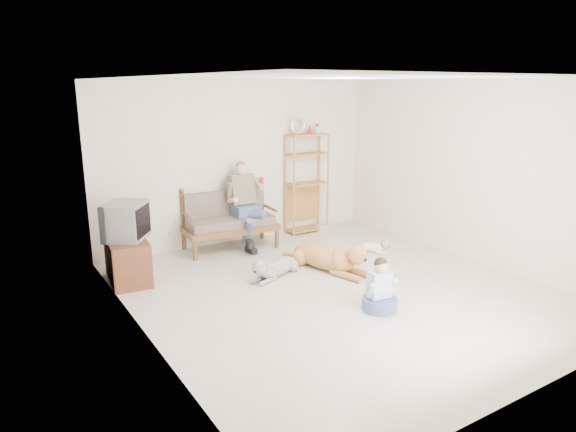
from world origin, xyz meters
TOP-DOWN VIEW (x-y plane):
  - floor at (0.00, 0.00)m, footprint 5.50×5.50m
  - ceiling at (0.00, 0.00)m, footprint 5.50×5.50m
  - wall_back at (0.00, 2.75)m, footprint 5.00×0.00m
  - wall_front at (0.00, -2.75)m, footprint 5.00×0.00m
  - wall_left at (-2.50, 0.00)m, footprint 0.00×5.50m
  - wall_right at (2.50, 0.00)m, footprint 0.00×5.50m
  - loveseat at (-0.39, 2.44)m, footprint 1.56×0.83m
  - man at (-0.15, 2.24)m, footprint 0.54×0.77m
  - etagere at (1.24, 2.55)m, footprint 0.80×0.35m
  - book_stack at (1.48, 2.40)m, footprint 0.20×0.15m
  - tv_stand at (-2.23, 1.81)m, footprint 0.59×0.95m
  - crt_tv at (-2.19, 1.82)m, footprint 0.74×0.77m
  - wall_outlet at (-1.25, 2.73)m, footprint 0.12×0.02m
  - golden_retriever at (0.37, 0.66)m, footprint 0.66×1.55m
  - shaggy_dog at (-0.45, 0.87)m, footprint 1.05×0.54m
  - terrier at (1.51, 0.93)m, footprint 0.35×0.53m
  - child at (0.06, -0.74)m, footprint 0.42×0.42m

SIDE VIEW (x-z plane):
  - floor at x=0.00m, z-range 0.00..0.00m
  - book_stack at x=1.48m, z-range 0.00..0.13m
  - terrier at x=1.51m, z-range -0.02..0.20m
  - shaggy_dog at x=-0.45m, z-range -0.03..0.30m
  - golden_retriever at x=0.37m, z-range -0.05..0.44m
  - child at x=0.06m, z-range -0.09..0.57m
  - wall_outlet at x=-1.25m, z-range 0.26..0.34m
  - tv_stand at x=-2.23m, z-range 0.00..0.60m
  - loveseat at x=-0.39m, z-range 0.01..0.96m
  - man at x=-0.15m, z-range 0.03..1.28m
  - crt_tv at x=-2.19m, z-range 0.60..1.10m
  - etagere at x=1.24m, z-range -0.13..1.96m
  - wall_left at x=-2.50m, z-range -1.40..4.10m
  - wall_right at x=2.50m, z-range -1.40..4.10m
  - wall_back at x=0.00m, z-range -1.15..3.85m
  - wall_front at x=0.00m, z-range -1.15..3.85m
  - ceiling at x=0.00m, z-range 2.70..2.70m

